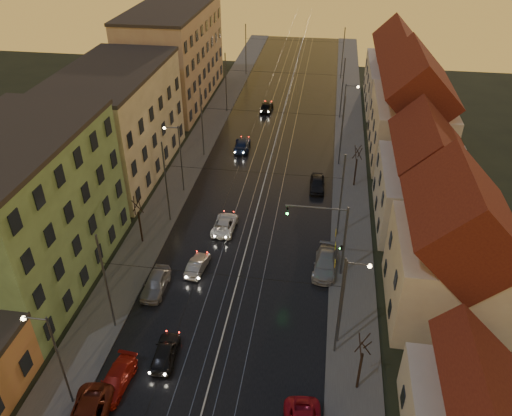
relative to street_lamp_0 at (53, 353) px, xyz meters
The scene contains 41 objects.
road 39.38m from the street_lamp_0, 76.53° to the left, with size 16.00×120.00×0.04m, color black.
sidewalk_left 38.31m from the street_lamp_0, 91.35° to the left, with size 4.00×120.00×0.15m, color #4C4C4C.
sidewalk_right 42.80m from the street_lamp_0, 63.31° to the left, with size 4.00×120.00×0.15m, color #4C4C4C.
tram_rail_0 38.92m from the street_lamp_0, 79.70° to the left, with size 0.06×120.00×0.03m, color gray.
tram_rail_1 39.20m from the street_lamp_0, 77.63° to the left, with size 0.06×120.00×0.03m, color gray.
tram_rail_2 39.56m from the street_lamp_0, 75.43° to the left, with size 0.06×120.00×0.03m, color gray.
tram_rail_3 39.94m from the street_lamp_0, 73.43° to the left, with size 0.06×120.00×0.03m, color gray.
apartment_left_1 14.73m from the street_lamp_0, 124.98° to the left, with size 10.00×18.00×13.00m, color #5C7C4E.
apartment_left_2 33.10m from the street_lamp_0, 104.70° to the left, with size 10.00×20.00×12.00m, color tan.
apartment_left_3 56.67m from the street_lamp_0, 98.53° to the left, with size 10.00×24.00×14.00m, color tan.
house_right_1 29.17m from the street_lamp_0, 26.47° to the left, with size 8.67×10.20×10.80m.
house_right_2 36.84m from the street_lamp_0, 44.89° to the left, with size 9.18×12.24×9.20m.
house_right_3 48.61m from the street_lamp_0, 57.52° to the left, with size 9.18×14.28×11.50m.
house_right_4 64.52m from the street_lamp_0, 66.13° to the left, with size 9.18×16.32×10.00m.
catenary_pole_l_1 7.03m from the street_lamp_0, 85.88° to the left, with size 0.16×0.16×9.00m, color #595B60.
catenary_pole_r_1 19.04m from the street_lamp_0, 21.57° to the left, with size 0.16×0.16×9.00m, color #595B60.
catenary_pole_l_2 22.01m from the street_lamp_0, 88.69° to the left, with size 0.16×0.16×9.00m, color #595B60.
catenary_pole_r_2 28.24m from the street_lamp_0, 51.17° to the left, with size 0.16×0.16×9.00m, color #595B60.
catenary_pole_l_3 37.01m from the street_lamp_0, 89.22° to the left, with size 0.16×0.16×9.00m, color #595B60.
catenary_pole_r_3 41.02m from the street_lamp_0, 64.43° to the left, with size 0.16×0.16×9.00m, color #595B60.
catenary_pole_l_4 52.00m from the street_lamp_0, 89.44° to the left, with size 0.16×0.16×9.00m, color #595B60.
catenary_pole_r_4 54.93m from the street_lamp_0, 71.20° to the left, with size 0.16×0.16×9.00m, color #595B60.
catenary_pole_l_5 70.00m from the street_lamp_0, 89.59° to the left, with size 0.16×0.16×9.00m, color #595B60.
catenary_pole_r_5 72.21m from the street_lamp_0, 75.81° to the left, with size 0.16×0.16×9.00m, color #595B60.
street_lamp_0 is the anchor object (origin of this frame).
street_lamp_1 19.89m from the street_lamp_0, 23.72° to the left, with size 1.75×0.32×8.00m.
street_lamp_2 28.00m from the street_lamp_0, 90.00° to the left, with size 1.75×0.32×8.00m.
street_lamp_3 47.62m from the street_lamp_0, 67.52° to the left, with size 1.75×0.32×8.00m.
traffic_light_mast 23.42m from the street_lamp_0, 43.10° to the left, with size 5.30×0.32×7.20m.
bare_tree_0 18.19m from the street_lamp_0, 93.47° to the left, with size 1.09×1.09×5.11m.
bare_tree_1 19.86m from the street_lamp_0, 11.71° to the left, with size 1.09×1.09×5.11m.
bare_tree_2 37.56m from the street_lamp_0, 58.63° to the left, with size 1.09×1.09×5.11m.
driving_car_0 8.23m from the street_lamp_0, 39.99° to the left, with size 1.60×3.97×1.35m, color black.
driving_car_1 16.14m from the street_lamp_0, 70.16° to the left, with size 1.29×3.69×1.22m, color #A6A7AC.
driving_car_2 22.67m from the street_lamp_0, 73.21° to the left, with size 2.08×4.50×1.25m, color white.
driving_car_3 40.09m from the street_lamp_0, 82.71° to the left, with size 1.92×4.71×1.37m, color #19274D.
driving_car_4 53.85m from the street_lamp_0, 83.06° to the left, with size 1.69×4.21×1.43m, color black.
parked_left_2 5.36m from the street_lamp_0, 32.07° to the left, with size 1.73×4.26×1.24m, color #A21910.
parked_left_3 12.56m from the street_lamp_0, 78.46° to the left, with size 1.77×4.40×1.50m, color gray.
parked_right_1 23.82m from the street_lamp_0, 44.59° to the left, with size 2.03×5.00×1.45m, color #A3A4A9.
parked_right_2 34.57m from the street_lamp_0, 63.52° to the left, with size 1.69×4.19×1.43m, color black.
Camera 1 is at (6.56, -17.01, 29.42)m, focal length 35.00 mm.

